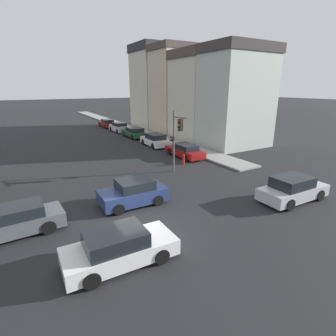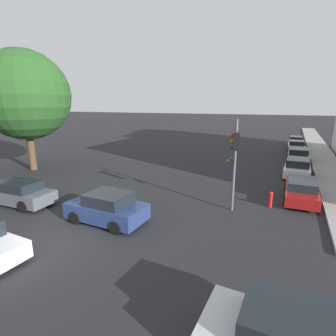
{
  "view_description": "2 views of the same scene",
  "coord_description": "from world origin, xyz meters",
  "px_view_note": "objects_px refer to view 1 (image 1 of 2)",
  "views": [
    {
      "loc": [
        -4.73,
        -10.99,
        6.67
      ],
      "look_at": [
        3.4,
        2.86,
        1.67
      ],
      "focal_mm": 28.0,
      "sensor_mm": 36.0,
      "label": 1
    },
    {
      "loc": [
        8.58,
        -7.24,
        5.66
      ],
      "look_at": [
        2.72,
        5.14,
        2.32
      ],
      "focal_mm": 28.0,
      "sensor_mm": 36.0,
      "label": 2
    }
  ],
  "objects_px": {
    "parked_car_1": "(155,140)",
    "crossing_car_0": "(14,221)",
    "parked_car_4": "(107,123)",
    "fire_hydrant": "(183,159)",
    "parked_car_2": "(134,133)",
    "crossing_car_1": "(133,193)",
    "crossing_car_2": "(119,248)",
    "traffic_signal": "(176,133)",
    "parked_car_0": "(185,151)",
    "crossing_car_3": "(293,189)",
    "parked_car_3": "(119,127)"
  },
  "relations": [
    {
      "from": "parked_car_1",
      "to": "parked_car_2",
      "type": "bearing_deg",
      "value": 0.83
    },
    {
      "from": "crossing_car_0",
      "to": "parked_car_4",
      "type": "relative_size",
      "value": 0.94
    },
    {
      "from": "fire_hydrant",
      "to": "crossing_car_0",
      "type": "bearing_deg",
      "value": -156.69
    },
    {
      "from": "traffic_signal",
      "to": "parked_car_1",
      "type": "xyz_separation_m",
      "value": [
        3.22,
        9.79,
        -2.54
      ]
    },
    {
      "from": "crossing_car_2",
      "to": "fire_hydrant",
      "type": "xyz_separation_m",
      "value": [
        9.78,
        10.16,
        -0.18
      ]
    },
    {
      "from": "parked_car_2",
      "to": "parked_car_4",
      "type": "distance_m",
      "value": 11.23
    },
    {
      "from": "crossing_car_0",
      "to": "crossing_car_1",
      "type": "distance_m",
      "value": 6.13
    },
    {
      "from": "traffic_signal",
      "to": "parked_car_2",
      "type": "xyz_separation_m",
      "value": [
        3.32,
        16.04,
        -2.57
      ]
    },
    {
      "from": "crossing_car_1",
      "to": "crossing_car_2",
      "type": "distance_m",
      "value": 5.46
    },
    {
      "from": "crossing_car_2",
      "to": "parked_car_4",
      "type": "relative_size",
      "value": 0.93
    },
    {
      "from": "crossing_car_0",
      "to": "parked_car_2",
      "type": "height_order",
      "value": "crossing_car_0"
    },
    {
      "from": "traffic_signal",
      "to": "crossing_car_0",
      "type": "relative_size",
      "value": 1.11
    },
    {
      "from": "traffic_signal",
      "to": "crossing_car_2",
      "type": "height_order",
      "value": "traffic_signal"
    },
    {
      "from": "traffic_signal",
      "to": "crossing_car_3",
      "type": "xyz_separation_m",
      "value": [
        3.25,
        -8.13,
        -2.5
      ]
    },
    {
      "from": "parked_car_4",
      "to": "parked_car_2",
      "type": "bearing_deg",
      "value": -178.26
    },
    {
      "from": "traffic_signal",
      "to": "fire_hydrant",
      "type": "distance_m",
      "value": 3.7
    },
    {
      "from": "parked_car_3",
      "to": "traffic_signal",
      "type": "bearing_deg",
      "value": 169.74
    },
    {
      "from": "parked_car_0",
      "to": "parked_car_4",
      "type": "xyz_separation_m",
      "value": [
        -0.28,
        23.45,
        0.01
      ]
    },
    {
      "from": "crossing_car_1",
      "to": "crossing_car_3",
      "type": "bearing_deg",
      "value": 153.32
    },
    {
      "from": "crossing_car_2",
      "to": "parked_car_0",
      "type": "height_order",
      "value": "crossing_car_2"
    },
    {
      "from": "crossing_car_2",
      "to": "parked_car_0",
      "type": "relative_size",
      "value": 0.94
    },
    {
      "from": "parked_car_4",
      "to": "crossing_car_3",
      "type": "bearing_deg",
      "value": -179.08
    },
    {
      "from": "crossing_car_1",
      "to": "crossing_car_2",
      "type": "bearing_deg",
      "value": 61.78
    },
    {
      "from": "parked_car_1",
      "to": "parked_car_2",
      "type": "height_order",
      "value": "parked_car_1"
    },
    {
      "from": "crossing_car_1",
      "to": "parked_car_0",
      "type": "height_order",
      "value": "crossing_car_1"
    },
    {
      "from": "parked_car_0",
      "to": "fire_hydrant",
      "type": "bearing_deg",
      "value": 142.9
    },
    {
      "from": "parked_car_1",
      "to": "fire_hydrant",
      "type": "xyz_separation_m",
      "value": [
        -1.38,
        -8.1,
        -0.19
      ]
    },
    {
      "from": "parked_car_1",
      "to": "crossing_car_0",
      "type": "bearing_deg",
      "value": 135.12
    },
    {
      "from": "crossing_car_1",
      "to": "parked_car_4",
      "type": "relative_size",
      "value": 0.82
    },
    {
      "from": "crossing_car_3",
      "to": "parked_car_2",
      "type": "height_order",
      "value": "crossing_car_3"
    },
    {
      "from": "traffic_signal",
      "to": "parked_car_1",
      "type": "distance_m",
      "value": 10.62
    },
    {
      "from": "traffic_signal",
      "to": "parked_car_2",
      "type": "distance_m",
      "value": 16.58
    },
    {
      "from": "crossing_car_1",
      "to": "crossing_car_2",
      "type": "xyz_separation_m",
      "value": [
        -2.64,
        -4.78,
        -0.04
      ]
    },
    {
      "from": "crossing_car_2",
      "to": "parked_car_1",
      "type": "xyz_separation_m",
      "value": [
        11.16,
        18.27,
        0.01
      ]
    },
    {
      "from": "crossing_car_1",
      "to": "crossing_car_2",
      "type": "height_order",
      "value": "crossing_car_1"
    },
    {
      "from": "crossing_car_1",
      "to": "parked_car_1",
      "type": "xyz_separation_m",
      "value": [
        8.52,
        13.49,
        -0.03
      ]
    },
    {
      "from": "crossing_car_2",
      "to": "parked_car_0",
      "type": "xyz_separation_m",
      "value": [
        11.34,
        12.29,
        -0.04
      ]
    },
    {
      "from": "crossing_car_1",
      "to": "fire_hydrant",
      "type": "xyz_separation_m",
      "value": [
        7.14,
        5.38,
        -0.21
      ]
    },
    {
      "from": "parked_car_4",
      "to": "fire_hydrant",
      "type": "distance_m",
      "value": 25.61
    },
    {
      "from": "crossing_car_2",
      "to": "parked_car_1",
      "type": "height_order",
      "value": "parked_car_1"
    },
    {
      "from": "crossing_car_0",
      "to": "parked_car_1",
      "type": "distance_m",
      "value": 20.13
    },
    {
      "from": "traffic_signal",
      "to": "crossing_car_2",
      "type": "bearing_deg",
      "value": 35.19
    },
    {
      "from": "crossing_car_2",
      "to": "crossing_car_1",
      "type": "bearing_deg",
      "value": 62.05
    },
    {
      "from": "parked_car_1",
      "to": "traffic_signal",
      "type": "bearing_deg",
      "value": 163.59
    },
    {
      "from": "crossing_car_3",
      "to": "parked_car_3",
      "type": "relative_size",
      "value": 1.06
    },
    {
      "from": "parked_car_1",
      "to": "parked_car_2",
      "type": "relative_size",
      "value": 0.95
    },
    {
      "from": "parked_car_3",
      "to": "fire_hydrant",
      "type": "xyz_separation_m",
      "value": [
        -1.32,
        -19.81,
        -0.2
      ]
    },
    {
      "from": "crossing_car_1",
      "to": "crossing_car_3",
      "type": "xyz_separation_m",
      "value": [
        8.55,
        -4.43,
        0.01
      ]
    },
    {
      "from": "traffic_signal",
      "to": "crossing_car_1",
      "type": "relative_size",
      "value": 1.27
    },
    {
      "from": "fire_hydrant",
      "to": "crossing_car_3",
      "type": "bearing_deg",
      "value": -81.81
    }
  ]
}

